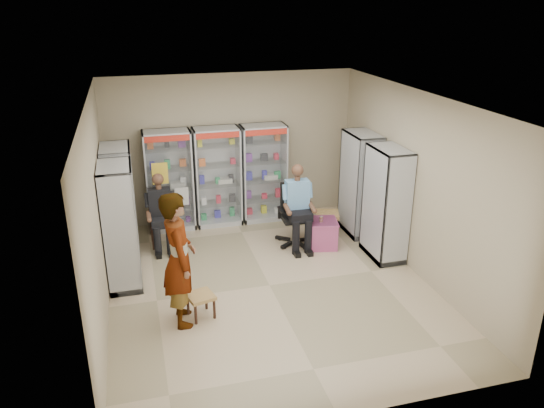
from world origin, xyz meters
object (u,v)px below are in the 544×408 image
object	(u,v)px
cabinet_left_near	(121,226)
wooden_chair	(161,221)
cabinet_right_near	(386,204)
seated_shopkeeper	(297,208)
cabinet_right_far	(360,184)
cabinet_left_far	(120,202)
woven_stool_a	(327,223)
pink_trunk	(321,233)
standing_man	(179,259)
woven_stool_b	(201,305)
cabinet_back_right	(264,173)
cabinet_back_left	(169,181)
office_chair	(296,215)
cabinet_back_mid	(217,177)

from	to	relation	value
cabinet_left_near	wooden_chair	distance (m)	1.56
cabinet_right_near	wooden_chair	xyz separation A→B (m)	(-3.78, 1.50, -0.53)
seated_shopkeeper	wooden_chair	bearing A→B (deg)	167.34
cabinet_right_far	cabinet_left_far	size ratio (longest dim) A/B	1.00
cabinet_right_near	cabinet_left_far	world-z (taller)	same
cabinet_left_far	woven_stool_a	size ratio (longest dim) A/B	4.54
cabinet_right_far	cabinet_left_far	xyz separation A→B (m)	(-4.46, 0.20, 0.00)
cabinet_right_near	pink_trunk	size ratio (longest dim) A/B	3.72
cabinet_left_near	wooden_chair	xyz separation A→B (m)	(0.68, 1.30, -0.53)
standing_man	woven_stool_b	bearing A→B (deg)	-83.82
cabinet_back_right	cabinet_right_near	xyz separation A→B (m)	(1.63, -2.23, 0.00)
cabinet_left_near	pink_trunk	world-z (taller)	cabinet_left_near
woven_stool_b	standing_man	size ratio (longest dim) A/B	0.18
cabinet_back_left	cabinet_left_far	size ratio (longest dim) A/B	1.00
cabinet_left_far	wooden_chair	size ratio (longest dim) A/B	2.13
cabinet_left_near	standing_man	distance (m)	1.54
cabinet_back_left	cabinet_left_near	world-z (taller)	same
cabinet_back_right	cabinet_left_near	xyz separation A→B (m)	(-2.83, -2.03, 0.00)
cabinet_back_right	standing_man	size ratio (longest dim) A/B	1.02
woven_stool_a	standing_man	size ratio (longest dim) A/B	0.22
cabinet_right_near	woven_stool_b	size ratio (longest dim) A/B	5.54
cabinet_right_far	woven_stool_a	world-z (taller)	cabinet_right_far
seated_shopkeeper	woven_stool_b	xyz separation A→B (m)	(-2.07, -1.97, -0.56)
wooden_chair	seated_shopkeeper	size ratio (longest dim) A/B	0.64
office_chair	woven_stool_b	bearing A→B (deg)	-133.78
wooden_chair	seated_shopkeeper	world-z (taller)	seated_shopkeeper
cabinet_back_mid	cabinet_left_far	distance (m)	2.10
woven_stool_a	standing_man	xyz separation A→B (m)	(-3.06, -2.30, 0.76)
cabinet_right_far	woven_stool_b	world-z (taller)	cabinet_right_far
cabinet_back_right	cabinet_left_near	distance (m)	3.48
office_chair	cabinet_right_near	bearing A→B (deg)	-32.25
cabinet_left_near	standing_man	size ratio (longest dim) A/B	1.02
cabinet_back_right	cabinet_right_far	xyz separation A→B (m)	(1.63, -1.13, 0.00)
cabinet_right_far	office_chair	distance (m)	1.43
cabinet_right_near	woven_stool_b	world-z (taller)	cabinet_right_near
cabinet_back_right	wooden_chair	distance (m)	2.33
cabinet_back_mid	wooden_chair	xyz separation A→B (m)	(-1.20, -0.73, -0.53)
cabinet_left_far	cabinet_back_left	bearing A→B (deg)	135.00
cabinet_back_mid	woven_stool_a	size ratio (longest dim) A/B	4.54
cabinet_left_far	woven_stool_b	size ratio (longest dim) A/B	5.54
cabinet_left_near	woven_stool_a	world-z (taller)	cabinet_left_near
cabinet_back_mid	standing_man	bearing A→B (deg)	-108.23
cabinet_right_near	cabinet_left_far	xyz separation A→B (m)	(-4.46, 1.30, 0.00)
cabinet_back_right	woven_stool_a	size ratio (longest dim) A/B	4.54
cabinet_back_mid	cabinet_right_near	world-z (taller)	same
cabinet_right_near	cabinet_left_near	bearing A→B (deg)	87.43
cabinet_back_left	woven_stool_b	xyz separation A→B (m)	(0.11, -3.33, -0.82)
cabinet_back_left	cabinet_left_far	world-z (taller)	same
wooden_chair	standing_man	world-z (taller)	standing_man
wooden_chair	cabinet_left_far	bearing A→B (deg)	-163.61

